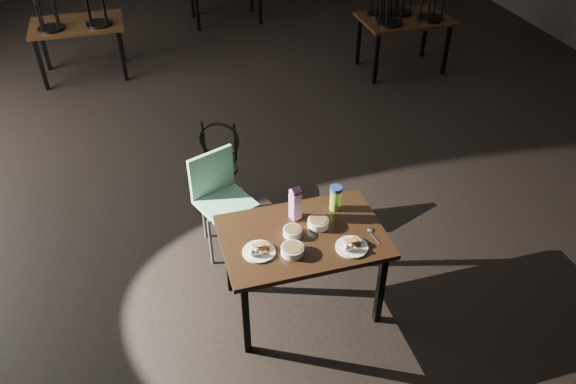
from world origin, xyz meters
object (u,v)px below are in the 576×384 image
object	(u,v)px
main_table	(303,243)
water_bottle	(336,198)
school_chair	(220,194)
juice_carton	(295,204)
bentwood_chair	(218,159)

from	to	relation	value
main_table	water_bottle	size ratio (longest dim) A/B	5.71
water_bottle	school_chair	size ratio (longest dim) A/B	0.23
juice_carton	water_bottle	bearing A→B (deg)	3.03
main_table	school_chair	bearing A→B (deg)	117.06
main_table	bentwood_chair	distance (m)	1.56
juice_carton	bentwood_chair	bearing A→B (deg)	106.03
juice_carton	school_chair	bearing A→B (deg)	123.32
main_table	bentwood_chair	xyz separation A→B (m)	(-0.38, 1.51, -0.17)
school_chair	water_bottle	bearing A→B (deg)	-62.97
bentwood_chair	juice_carton	bearing A→B (deg)	-51.93
main_table	juice_carton	world-z (taller)	juice_carton
main_table	juice_carton	bearing A→B (deg)	90.12
school_chair	bentwood_chair	bearing A→B (deg)	59.78
main_table	school_chair	xyz separation A→B (m)	(-0.46, 0.91, -0.12)
main_table	water_bottle	xyz separation A→B (m)	(0.33, 0.22, 0.19)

